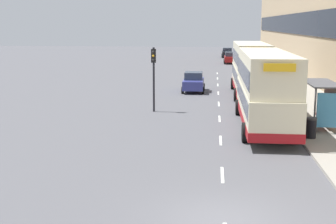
# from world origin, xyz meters

# --- Properties ---
(ground_plane) EXTENTS (220.00, 220.00, 0.00)m
(ground_plane) POSITION_xyz_m (0.00, 0.00, 0.00)
(ground_plane) COLOR #515156
(pavement) EXTENTS (5.00, 93.00, 0.14)m
(pavement) POSITION_xyz_m (6.50, 38.50, 0.07)
(pavement) COLOR gray
(pavement) RESTS_ON ground_plane
(terrace_facade) EXTENTS (3.10, 93.00, 13.08)m
(terrace_facade) POSITION_xyz_m (10.49, 38.50, 6.54)
(terrace_facade) COLOR tan
(terrace_facade) RESTS_ON ground_plane
(lane_mark_1) EXTENTS (0.12, 2.00, 0.01)m
(lane_mark_1) POSITION_xyz_m (0.00, 4.40, 0.01)
(lane_mark_1) COLOR silver
(lane_mark_1) RESTS_ON ground_plane
(lane_mark_2) EXTENTS (0.12, 2.00, 0.01)m
(lane_mark_2) POSITION_xyz_m (0.00, 9.95, 0.01)
(lane_mark_2) COLOR silver
(lane_mark_2) RESTS_ON ground_plane
(lane_mark_3) EXTENTS (0.12, 2.00, 0.01)m
(lane_mark_3) POSITION_xyz_m (0.00, 15.50, 0.01)
(lane_mark_3) COLOR silver
(lane_mark_3) RESTS_ON ground_plane
(lane_mark_4) EXTENTS (0.12, 2.00, 0.01)m
(lane_mark_4) POSITION_xyz_m (0.00, 21.05, 0.01)
(lane_mark_4) COLOR silver
(lane_mark_4) RESTS_ON ground_plane
(lane_mark_5) EXTENTS (0.12, 2.00, 0.01)m
(lane_mark_5) POSITION_xyz_m (0.00, 26.60, 0.01)
(lane_mark_5) COLOR silver
(lane_mark_5) RESTS_ON ground_plane
(lane_mark_6) EXTENTS (0.12, 2.00, 0.01)m
(lane_mark_6) POSITION_xyz_m (0.00, 32.15, 0.01)
(lane_mark_6) COLOR silver
(lane_mark_6) RESTS_ON ground_plane
(lane_mark_7) EXTENTS (0.12, 2.00, 0.01)m
(lane_mark_7) POSITION_xyz_m (0.00, 37.70, 0.01)
(lane_mark_7) COLOR silver
(lane_mark_7) RESTS_ON ground_plane
(lane_mark_8) EXTENTS (0.12, 2.00, 0.01)m
(lane_mark_8) POSITION_xyz_m (0.00, 43.24, 0.01)
(lane_mark_8) COLOR silver
(lane_mark_8) RESTS_ON ground_plane
(bus_shelter) EXTENTS (1.60, 4.20, 2.48)m
(bus_shelter) POSITION_xyz_m (5.77, 13.05, 1.88)
(bus_shelter) COLOR #4C4C51
(bus_shelter) RESTS_ON ground_plane
(double_decker_bus_near) EXTENTS (2.85, 11.16, 4.30)m
(double_decker_bus_near) POSITION_xyz_m (2.47, 13.18, 2.29)
(double_decker_bus_near) COLOR beige
(double_decker_bus_near) RESTS_ON ground_plane
(double_decker_bus_ahead) EXTENTS (2.85, 10.57, 4.30)m
(double_decker_bus_ahead) POSITION_xyz_m (2.58, 25.78, 2.28)
(double_decker_bus_ahead) COLOR beige
(double_decker_bus_ahead) RESTS_ON ground_plane
(car_0) EXTENTS (1.93, 3.86, 1.71)m
(car_0) POSITION_xyz_m (-2.16, 27.32, 0.85)
(car_0) COLOR navy
(car_0) RESTS_ON ground_plane
(car_1) EXTENTS (1.91, 4.25, 1.74)m
(car_1) POSITION_xyz_m (2.01, 57.61, 0.86)
(car_1) COLOR maroon
(car_1) RESTS_ON ground_plane
(car_2) EXTENTS (1.94, 4.41, 1.72)m
(car_2) POSITION_xyz_m (1.88, 70.76, 0.85)
(car_2) COLOR black
(car_2) RESTS_ON ground_plane
(pedestrian_3) EXTENTS (0.34, 0.34, 1.73)m
(pedestrian_3) POSITION_xyz_m (4.90, 18.09, 1.02)
(pedestrian_3) COLOR #23232D
(pedestrian_3) RESTS_ON ground_plane
(litter_bin) EXTENTS (0.55, 0.55, 1.05)m
(litter_bin) POSITION_xyz_m (4.55, 10.39, 0.67)
(litter_bin) COLOR black
(litter_bin) RESTS_ON ground_plane
(traffic_light_far_kerb) EXTENTS (0.30, 0.32, 4.32)m
(traffic_light_far_kerb) POSITION_xyz_m (-4.40, 17.51, 2.93)
(traffic_light_far_kerb) COLOR black
(traffic_light_far_kerb) RESTS_ON ground_plane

